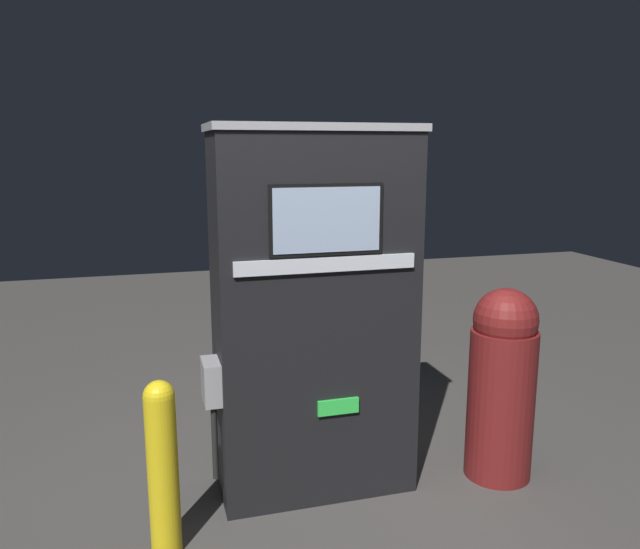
% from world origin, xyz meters
% --- Properties ---
extents(ground_plane, '(14.00, 14.00, 0.00)m').
position_xyz_m(ground_plane, '(0.00, 0.00, 0.00)').
color(ground_plane, '#423F3D').
extents(gas_pump, '(1.20, 0.51, 2.07)m').
position_xyz_m(gas_pump, '(-0.00, 0.23, 1.04)').
color(gas_pump, black).
rests_on(gas_pump, ground_plane).
extents(safety_bollard, '(0.15, 0.15, 0.88)m').
position_xyz_m(safety_bollard, '(-0.86, -0.16, 0.47)').
color(safety_bollard, yellow).
rests_on(safety_bollard, ground_plane).
extents(trash_bin, '(0.39, 0.39, 1.16)m').
position_xyz_m(trash_bin, '(1.10, 0.04, 0.59)').
color(trash_bin, maroon).
rests_on(trash_bin, ground_plane).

